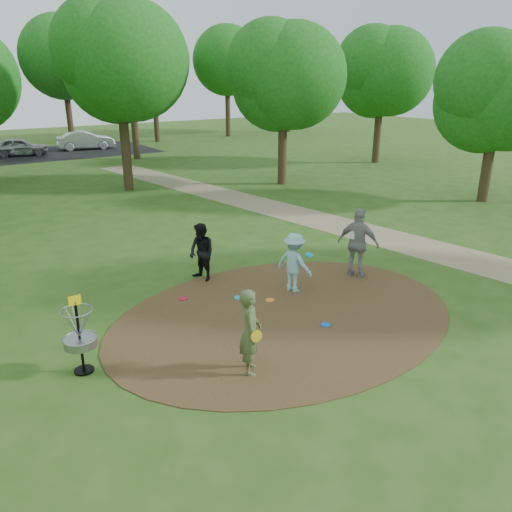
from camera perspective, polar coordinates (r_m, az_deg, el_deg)
ground at (r=11.55m, az=3.39°, el=-6.82°), size 100.00×100.00×0.00m
dirt_clearing at (r=11.55m, az=3.39°, el=-6.77°), size 8.40×8.40×0.02m
footpath at (r=17.18m, az=16.62°, el=1.47°), size 7.55×39.89×0.01m
parking_lot at (r=39.37m, az=-22.22°, el=10.85°), size 14.00×8.00×0.01m
player_observer_with_disc at (r=9.11m, az=-0.67°, el=-8.63°), size 0.65×0.72×1.66m
player_throwing_with_disc at (r=12.56m, az=4.38°, el=-0.77°), size 1.01×1.12×1.53m
player_walking_with_disc at (r=13.29m, az=-6.23°, el=0.40°), size 0.73×0.86×1.56m
player_waiting_with_disc at (r=13.64m, az=11.60°, el=1.42°), size 0.92×1.22×1.92m
disc_ground_cyan at (r=12.36m, az=-2.03°, el=-4.77°), size 0.22×0.22×0.02m
disc_ground_blue at (r=11.18m, az=7.97°, el=-7.77°), size 0.22×0.22×0.02m
disc_ground_red at (r=12.44m, az=-8.35°, el=-4.83°), size 0.22×0.22×0.02m
car_left at (r=38.73m, az=-25.40°, el=11.21°), size 3.83×2.17×1.23m
car_right at (r=40.38m, az=-18.88°, el=12.40°), size 4.26×2.11×1.34m
disc_ground_orange at (r=12.22m, az=1.61°, el=-5.07°), size 0.22×0.22×0.02m
disc_golf_basket at (r=9.64m, az=-19.61°, el=-7.91°), size 0.63×0.63×1.54m
tree_ring at (r=18.71m, az=-11.92°, el=19.45°), size 36.97×45.34×9.02m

